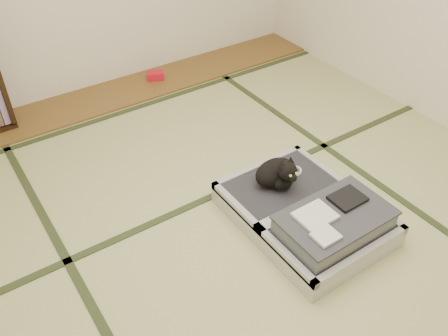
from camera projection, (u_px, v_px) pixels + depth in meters
floor at (249, 232)px, 2.89m from camera, size 4.50×4.50×0.00m
wood_strip at (115, 95)px, 4.18m from camera, size 4.00×0.50×0.02m
red_item at (155, 76)px, 4.36m from camera, size 0.17×0.14×0.07m
tatami_borders at (206, 188)px, 3.21m from camera, size 4.00×4.50×0.01m
suitcase at (309, 215)px, 2.87m from camera, size 0.73×0.97×0.29m
cat at (278, 173)px, 2.97m from camera, size 0.32×0.32×0.26m
cable_coil at (295, 171)px, 3.12m from camera, size 0.10×0.10×0.02m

